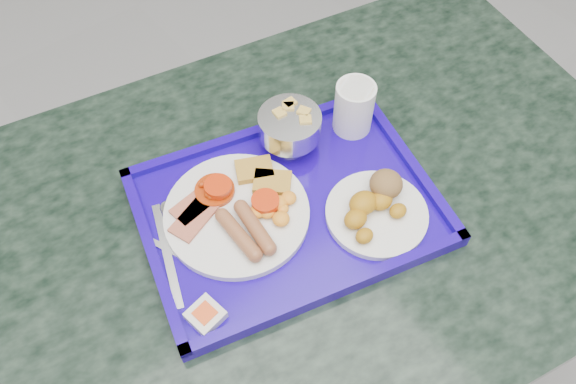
# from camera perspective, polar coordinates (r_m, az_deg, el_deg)

# --- Properties ---
(table) EXTENTS (1.32, 1.01, 0.74)m
(table) POSITION_cam_1_polar(r_m,az_deg,el_deg) (1.08, 1.80, -6.46)
(table) COLOR slate
(table) RESTS_ON floor
(tray) EXTENTS (0.53, 0.45, 0.03)m
(tray) POSITION_cam_1_polar(r_m,az_deg,el_deg) (0.90, -0.00, -1.66)
(tray) COLOR #1A039B
(tray) RESTS_ON table
(main_plate) EXTENTS (0.23, 0.23, 0.04)m
(main_plate) POSITION_cam_1_polar(r_m,az_deg,el_deg) (0.88, -4.93, -1.86)
(main_plate) COLOR silver
(main_plate) RESTS_ON tray
(bread_plate) EXTENTS (0.16, 0.16, 0.05)m
(bread_plate) POSITION_cam_1_polar(r_m,az_deg,el_deg) (0.89, 8.97, -1.46)
(bread_plate) COLOR silver
(bread_plate) RESTS_ON tray
(fruit_bowl) EXTENTS (0.11, 0.11, 0.07)m
(fruit_bowl) POSITION_cam_1_polar(r_m,az_deg,el_deg) (0.94, 0.19, 6.75)
(fruit_bowl) COLOR silver
(fruit_bowl) RESTS_ON tray
(juice_cup) EXTENTS (0.07, 0.07, 0.09)m
(juice_cup) POSITION_cam_1_polar(r_m,az_deg,el_deg) (0.97, 6.72, 8.66)
(juice_cup) COLOR white
(juice_cup) RESTS_ON tray
(spoon) EXTENTS (0.08, 0.16, 0.01)m
(spoon) POSITION_cam_1_polar(r_m,az_deg,el_deg) (0.89, -11.71, -2.98)
(spoon) COLOR silver
(spoon) RESTS_ON tray
(knife) EXTENTS (0.08, 0.18, 0.00)m
(knife) POSITION_cam_1_polar(r_m,az_deg,el_deg) (0.87, -12.17, -6.20)
(knife) COLOR silver
(knife) RESTS_ON tray
(jam_packet) EXTENTS (0.05, 0.05, 0.02)m
(jam_packet) POSITION_cam_1_polar(r_m,az_deg,el_deg) (0.81, -8.38, -12.28)
(jam_packet) COLOR silver
(jam_packet) RESTS_ON tray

